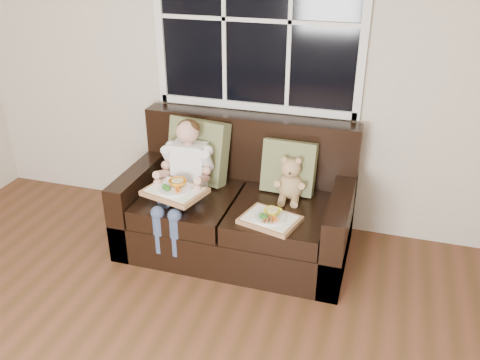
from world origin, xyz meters
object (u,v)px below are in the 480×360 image
(tray_left, at_px, (175,190))
(tray_right, at_px, (270,219))
(loveseat, at_px, (238,209))
(child, at_px, (185,171))
(teddy_bear, at_px, (290,181))

(tray_left, distance_m, tray_right, 0.72)
(tray_right, bearing_deg, loveseat, 149.93)
(tray_right, bearing_deg, tray_left, -166.83)
(loveseat, relative_size, child, 2.00)
(child, height_order, tray_left, child)
(teddy_bear, bearing_deg, loveseat, -178.61)
(child, distance_m, teddy_bear, 0.79)
(tray_left, bearing_deg, loveseat, 53.85)
(loveseat, height_order, teddy_bear, loveseat)
(loveseat, relative_size, tray_left, 3.58)
(teddy_bear, bearing_deg, tray_right, -103.85)
(loveseat, bearing_deg, teddy_bear, 7.16)
(child, distance_m, tray_left, 0.20)
(child, relative_size, teddy_bear, 2.48)
(teddy_bear, relative_size, tray_right, 0.78)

